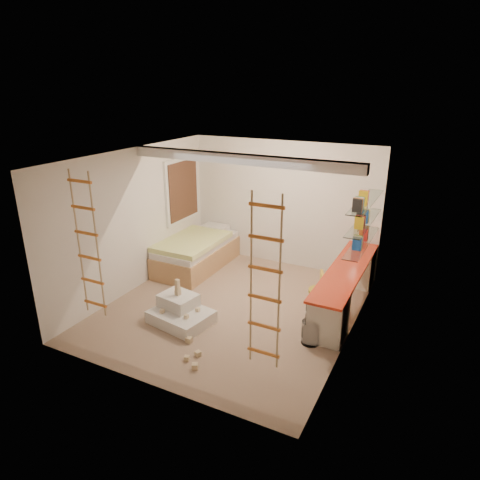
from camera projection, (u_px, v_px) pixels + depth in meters
The scene contains 15 objects.
floor at pixel (232, 308), 7.39m from camera, with size 4.50×4.50×0.00m, color #947760.
ceiling_beam at pixel (240, 159), 6.77m from camera, with size 4.00×0.18×0.16m, color white.
window_frame at pixel (182, 190), 8.95m from camera, with size 0.06×1.15×1.35m, color white.
window_blind at pixel (183, 190), 8.93m from camera, with size 0.02×1.00×1.20m, color #4C2D1E.
rope_ladder_left at pixel (88, 246), 5.97m from camera, with size 0.41×0.04×2.13m, color orange, non-canonical shape.
rope_ladder_right at pixel (265, 284), 4.83m from camera, with size 0.41×0.04×2.13m, color #C36B21, non-canonical shape.
waste_bin at pixel (311, 332), 6.33m from camera, with size 0.29×0.29×0.36m, color white.
desk at pixel (345, 287), 7.25m from camera, with size 0.56×2.80×0.75m.
shelves at pixel (364, 222), 7.03m from camera, with size 0.25×1.80×0.71m.
bed at pixel (197, 252), 8.93m from camera, with size 1.02×2.00×0.69m.
task_lamp at pixel (359, 229), 7.82m from camera, with size 0.14×0.36×0.57m.
swivel_chair at pixel (320, 299), 7.10m from camera, with size 0.57×0.57×0.74m.
play_platform at pixel (180, 312), 6.93m from camera, with size 1.04×0.87×0.41m.
toy_blocks at pixel (184, 319), 6.53m from camera, with size 1.15×1.13×0.68m.
books at pixel (365, 216), 6.99m from camera, with size 0.14×0.64×0.92m.
Camera 1 is at (3.06, -5.77, 3.65)m, focal length 32.00 mm.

